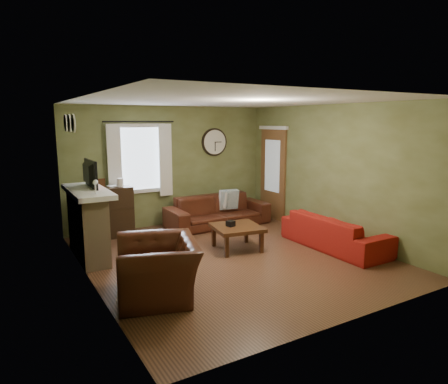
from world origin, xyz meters
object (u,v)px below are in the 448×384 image
sofa_brown (218,211)px  sofa_red (334,232)px  armchair (158,269)px  coffee_table (237,238)px  bookshelf (111,213)px

sofa_brown → sofa_red: 2.66m
sofa_brown → sofa_red: (1.06, -2.44, -0.03)m
armchair → coffee_table: (1.93, 1.13, -0.16)m
bookshelf → armchair: 3.04m
bookshelf → coffee_table: size_ratio=1.22×
bookshelf → sofa_red: bearing=-39.3°
sofa_brown → sofa_red: bearing=-66.4°
bookshelf → coffee_table: bearing=-47.5°
bookshelf → armchair: bookshelf is taller
sofa_red → coffee_table: (-1.58, 0.82, -0.08)m
sofa_brown → coffee_table: sofa_brown is taller
sofa_red → armchair: bearing=95.1°
sofa_brown → coffee_table: 1.70m
sofa_red → sofa_brown: bearing=23.6°
bookshelf → armchair: (-0.18, -3.03, -0.12)m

